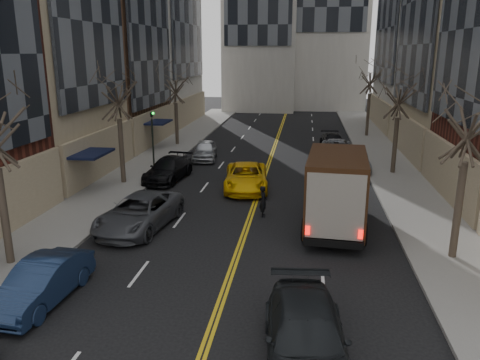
% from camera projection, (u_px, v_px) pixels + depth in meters
% --- Properties ---
extents(sidewalk_left, '(4.00, 66.00, 0.15)m').
position_uv_depth(sidewalk_left, '(155.00, 159.00, 36.82)').
color(sidewalk_left, slate).
rests_on(sidewalk_left, ground).
extents(sidewalk_right, '(4.00, 66.00, 0.15)m').
position_uv_depth(sidewalk_right, '(390.00, 166.00, 34.43)').
color(sidewalk_right, slate).
rests_on(sidewalk_right, ground).
extents(tree_lf_mid, '(3.20, 3.20, 8.91)m').
position_uv_depth(tree_lf_mid, '(117.00, 80.00, 28.38)').
color(tree_lf_mid, '#382D23').
rests_on(tree_lf_mid, sidewalk_left).
extents(tree_lf_far, '(3.20, 3.20, 8.12)m').
position_uv_depth(tree_lf_far, '(175.00, 78.00, 40.95)').
color(tree_lf_far, '#382D23').
rests_on(tree_lf_far, sidewalk_left).
extents(tree_rt_near, '(3.20, 3.20, 8.71)m').
position_uv_depth(tree_rt_near, '(472.00, 101.00, 17.49)').
color(tree_rt_near, '#382D23').
rests_on(tree_rt_near, sidewalk_right).
extents(tree_rt_mid, '(3.20, 3.20, 8.32)m').
position_uv_depth(tree_rt_mid, '(400.00, 84.00, 30.93)').
color(tree_rt_mid, '#382D23').
rests_on(tree_rt_mid, sidewalk_right).
extents(tree_rt_far, '(3.20, 3.20, 9.11)m').
position_uv_depth(tree_rt_far, '(371.00, 68.00, 45.11)').
color(tree_rt_far, '#382D23').
rests_on(tree_rt_far, sidewalk_right).
extents(traffic_signal, '(0.29, 0.26, 4.70)m').
position_uv_depth(traffic_signal, '(153.00, 136.00, 31.10)').
color(traffic_signal, black).
rests_on(traffic_signal, sidewalk_left).
extents(ups_truck, '(3.19, 7.03, 3.76)m').
position_uv_depth(ups_truck, '(336.00, 191.00, 22.11)').
color(ups_truck, black).
rests_on(ups_truck, ground).
extents(observer_sedan, '(2.67, 5.64, 1.59)m').
position_uv_depth(observer_sedan, '(306.00, 338.00, 12.58)').
color(observer_sedan, black).
rests_on(observer_sedan, ground).
extents(taxi, '(3.15, 5.80, 1.54)m').
position_uv_depth(taxi, '(246.00, 177.00, 28.84)').
color(taxi, yellow).
rests_on(taxi, ground).
extents(pedestrian, '(0.48, 0.65, 1.62)m').
position_uv_depth(pedestrian, '(263.00, 201.00, 24.03)').
color(pedestrian, black).
rests_on(pedestrian, ground).
extents(parked_lf_b, '(1.85, 4.55, 1.47)m').
position_uv_depth(parked_lf_b, '(42.00, 282.00, 15.75)').
color(parked_lf_b, '#13213D').
rests_on(parked_lf_b, ground).
extents(parked_lf_c, '(3.36, 6.01, 1.59)m').
position_uv_depth(parked_lf_c, '(139.00, 212.00, 22.42)').
color(parked_lf_c, '#46474D').
rests_on(parked_lf_c, ground).
extents(parked_lf_d, '(2.61, 5.27, 1.47)m').
position_uv_depth(parked_lf_d, '(168.00, 169.00, 30.91)').
color(parked_lf_d, black).
rests_on(parked_lf_d, ground).
extents(parked_lf_e, '(2.30, 4.56, 1.49)m').
position_uv_depth(parked_lf_e, '(205.00, 150.00, 36.82)').
color(parked_lf_e, '#B2B5BA').
rests_on(parked_lf_e, ground).
extents(parked_rt_a, '(1.82, 4.39, 1.41)m').
position_uv_depth(parked_rt_a, '(355.00, 161.00, 33.31)').
color(parked_rt_a, '#43474A').
rests_on(parked_rt_a, ground).
extents(parked_rt_b, '(3.07, 5.63, 1.50)m').
position_uv_depth(parked_rt_b, '(335.00, 150.00, 36.98)').
color(parked_rt_b, '#A6A8AE').
rests_on(parked_rt_b, ground).
extents(parked_rt_c, '(2.32, 4.79, 1.34)m').
position_uv_depth(parked_rt_c, '(333.00, 142.00, 40.66)').
color(parked_rt_c, black).
rests_on(parked_rt_c, ground).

